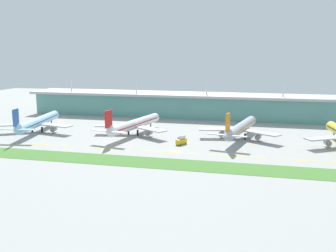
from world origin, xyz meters
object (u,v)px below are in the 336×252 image
object	(u,v)px
airliner_nearest	(38,122)
airliner_near_middle	(134,124)
pushback_tug	(181,138)
fuel_truck	(181,140)
airliner_far_middle	(240,128)

from	to	relation	value
airliner_nearest	airliner_near_middle	bearing A→B (deg)	5.96
pushback_tug	airliner_nearest	bearing A→B (deg)	178.78
airliner_near_middle	fuel_truck	distance (m)	38.45
airliner_near_middle	airliner_far_middle	distance (m)	64.22
airliner_nearest	airliner_far_middle	world-z (taller)	same
pushback_tug	airliner_near_middle	bearing A→B (deg)	164.89
pushback_tug	fuel_truck	world-z (taller)	fuel_truck
airliner_nearest	airliner_far_middle	bearing A→B (deg)	4.74
airliner_near_middle	airliner_nearest	bearing A→B (deg)	-174.04
pushback_tug	fuel_truck	distance (m)	10.15
airliner_near_middle	fuel_truck	xyz separation A→B (m)	(33.52, -18.36, -4.19)
airliner_nearest	airliner_near_middle	xyz separation A→B (m)	(62.18, 6.49, -0.00)
airliner_near_middle	fuel_truck	size ratio (longest dim) A/B	8.61
airliner_far_middle	pushback_tug	world-z (taller)	airliner_far_middle
airliner_far_middle	fuel_truck	size ratio (longest dim) A/B	8.40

